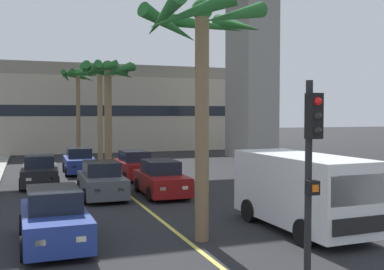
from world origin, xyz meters
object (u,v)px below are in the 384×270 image
(palm_tree_mid_median, at_px, (78,84))
(palm_tree_farthest_median, at_px, (99,82))
(delivery_van, at_px, (301,189))
(palm_tree_far_median, at_px, (108,82))
(car_queue_sixth, at_px, (79,162))
(car_queue_second, at_px, (54,219))
(palm_tree_near_median, at_px, (201,48))
(traffic_light_median_near, at_px, (311,169))
(car_queue_fifth, at_px, (102,181))
(car_queue_fourth, at_px, (135,166))
(car_queue_third, at_px, (161,179))
(car_queue_front, at_px, (40,172))

(palm_tree_mid_median, bearing_deg, palm_tree_farthest_median, -83.48)
(delivery_van, relative_size, palm_tree_far_median, 0.82)
(car_queue_sixth, bearing_deg, delivery_van, -73.21)
(car_queue_second, xyz_separation_m, palm_tree_near_median, (3.97, -1.05, 4.77))
(traffic_light_median_near, bearing_deg, palm_tree_farthest_median, 89.21)
(car_queue_sixth, bearing_deg, car_queue_fifth, -89.86)
(car_queue_fourth, relative_size, palm_tree_far_median, 0.64)
(car_queue_sixth, relative_size, palm_tree_near_median, 0.60)
(car_queue_fourth, bearing_deg, palm_tree_farthest_median, 97.32)
(car_queue_second, relative_size, car_queue_third, 1.00)
(car_queue_front, bearing_deg, traffic_light_median_near, -77.70)
(car_queue_fifth, xyz_separation_m, palm_tree_farthest_median, (1.78, 12.21, 5.16))
(palm_tree_mid_median, distance_m, palm_tree_farthest_median, 6.72)
(delivery_van, distance_m, palm_tree_far_median, 13.69)
(car_queue_third, height_order, palm_tree_mid_median, palm_tree_mid_median)
(palm_tree_farthest_median, bearing_deg, palm_tree_mid_median, 96.52)
(car_queue_second, height_order, car_queue_third, same)
(traffic_light_median_near, xyz_separation_m, palm_tree_near_median, (0.17, 5.62, 2.78))
(car_queue_fourth, distance_m, delivery_van, 13.29)
(car_queue_fifth, xyz_separation_m, car_queue_sixth, (-0.02, 8.73, 0.00))
(car_queue_third, bearing_deg, delivery_van, -72.22)
(car_queue_sixth, bearing_deg, traffic_light_median_near, -86.29)
(car_queue_second, distance_m, car_queue_sixth, 15.76)
(car_queue_front, distance_m, delivery_van, 14.19)
(car_queue_front, bearing_deg, delivery_van, -58.41)
(car_queue_fifth, height_order, traffic_light_median_near, traffic_light_median_near)
(traffic_light_median_near, relative_size, palm_tree_mid_median, 0.57)
(delivery_van, bearing_deg, palm_tree_near_median, -178.70)
(car_queue_second, distance_m, car_queue_third, 8.15)
(palm_tree_farthest_median, bearing_deg, car_queue_fourth, -82.68)
(car_queue_front, relative_size, car_queue_third, 1.00)
(car_queue_front, distance_m, palm_tree_mid_median, 15.98)
(car_queue_front, relative_size, car_queue_fourth, 1.01)
(car_queue_fourth, bearing_deg, palm_tree_far_median, -159.48)
(car_queue_third, bearing_deg, car_queue_front, 137.45)
(car_queue_sixth, height_order, palm_tree_farthest_median, palm_tree_farthest_median)
(delivery_van, bearing_deg, palm_tree_far_median, 107.30)
(palm_tree_far_median, bearing_deg, traffic_light_median_near, -88.94)
(car_queue_fourth, height_order, palm_tree_near_median, palm_tree_near_median)
(car_queue_sixth, distance_m, traffic_light_median_near, 22.39)
(car_queue_front, bearing_deg, palm_tree_mid_median, 76.69)
(car_queue_fifth, height_order, palm_tree_near_median, palm_tree_near_median)
(palm_tree_farthest_median, bearing_deg, car_queue_front, -117.97)
(car_queue_front, relative_size, car_queue_sixth, 1.01)
(car_queue_second, height_order, palm_tree_near_median, palm_tree_near_median)
(traffic_light_median_near, height_order, palm_tree_far_median, palm_tree_far_median)
(car_queue_second, height_order, palm_tree_far_median, palm_tree_far_median)
(car_queue_fourth, distance_m, car_queue_sixth, 4.40)
(car_queue_second, relative_size, car_queue_sixth, 1.00)
(traffic_light_median_near, bearing_deg, car_queue_second, 119.61)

